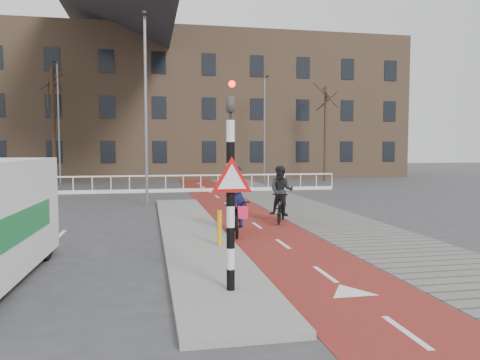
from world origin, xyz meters
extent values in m
plane|color=#38383A|center=(0.00, 0.00, 0.00)|extent=(120.00, 120.00, 0.00)
cube|color=maroon|center=(1.50, 10.00, 0.01)|extent=(2.50, 60.00, 0.01)
cube|color=slate|center=(4.30, 10.00, 0.01)|extent=(3.00, 60.00, 0.01)
cube|color=gray|center=(-0.70, 4.00, 0.06)|extent=(1.80, 16.00, 0.12)
cylinder|color=black|center=(-0.60, -2.00, 1.56)|extent=(0.14, 0.14, 2.88)
imported|color=black|center=(-0.60, -2.00, 3.40)|extent=(0.13, 0.16, 0.80)
cylinder|color=#FF0C05|center=(-0.60, -2.14, 3.58)|extent=(0.11, 0.02, 0.11)
cylinder|color=orange|center=(-0.24, 1.64, 0.56)|extent=(0.12, 0.12, 0.87)
imported|color=black|center=(0.55, 3.56, 0.53)|extent=(0.96, 2.05, 1.03)
imported|color=#101641|center=(0.55, 3.56, 1.15)|extent=(0.71, 0.52, 1.80)
cube|color=#EB214B|center=(0.63, 3.02, 0.73)|extent=(0.31, 0.22, 0.34)
imported|color=black|center=(2.45, 5.43, 0.55)|extent=(1.17, 1.83, 1.07)
imported|color=black|center=(2.45, 5.43, 1.09)|extent=(1.00, 0.91, 1.68)
cube|color=#1C823D|center=(-4.21, -0.42, 1.13)|extent=(0.15, 3.43, 0.55)
cylinder|color=black|center=(-4.31, 1.37, 0.38)|extent=(0.30, 0.76, 0.75)
cube|color=silver|center=(-5.00, 17.00, 0.95)|extent=(28.00, 0.08, 0.08)
cube|color=silver|center=(-5.00, 17.00, 0.10)|extent=(28.00, 0.10, 0.20)
cube|color=#7F6047|center=(-3.00, 32.00, 6.00)|extent=(46.00, 10.00, 12.00)
cylinder|color=#301F15|center=(-8.38, 24.88, 4.05)|extent=(0.27, 0.27, 8.10)
cylinder|color=#301F15|center=(11.14, 23.65, 3.54)|extent=(0.21, 0.21, 7.08)
cylinder|color=slate|center=(-2.02, 10.95, 4.05)|extent=(0.12, 0.12, 8.10)
cylinder|color=slate|center=(-7.84, 23.76, 4.13)|extent=(0.12, 0.12, 8.26)
cylinder|color=slate|center=(6.51, 24.01, 3.88)|extent=(0.12, 0.12, 7.77)
camera|label=1|loc=(-1.95, -9.71, 2.55)|focal=35.00mm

